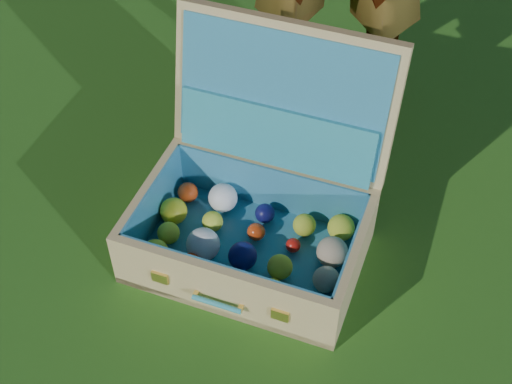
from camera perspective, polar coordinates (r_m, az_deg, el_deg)
The scene contains 2 objects.
ground at distance 1.76m, azimuth -4.19°, elevation -7.56°, with size 60.00×60.00×0.00m, color #215114.
suitcase at distance 1.75m, azimuth 0.23°, elevation -0.35°, with size 0.60×0.54×0.53m.
Camera 1 is at (0.39, -0.96, 1.42)m, focal length 50.00 mm.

